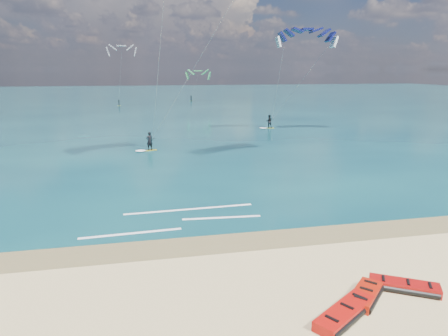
# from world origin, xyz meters

# --- Properties ---
(ground) EXTENTS (320.00, 320.00, 0.00)m
(ground) POSITION_xyz_m (0.00, 40.00, 0.00)
(ground) COLOR tan
(ground) RESTS_ON ground
(wet_sand_strip) EXTENTS (320.00, 2.40, 0.01)m
(wet_sand_strip) POSITION_xyz_m (0.00, 3.00, 0.00)
(wet_sand_strip) COLOR brown
(wet_sand_strip) RESTS_ON ground
(sea) EXTENTS (320.00, 200.00, 0.04)m
(sea) POSITION_xyz_m (0.00, 104.00, 0.02)
(sea) COLOR #0B313E
(sea) RESTS_ON ground
(packed_kite_left) EXTENTS (3.25, 2.70, 0.43)m
(packed_kite_left) POSITION_xyz_m (5.83, -3.89, 0.00)
(packed_kite_left) COLOR red
(packed_kite_left) RESTS_ON ground
(packed_kite_mid) EXTENTS (2.95, 2.35, 0.40)m
(packed_kite_mid) POSITION_xyz_m (8.98, -2.71, 0.00)
(packed_kite_mid) COLOR #A40D0B
(packed_kite_mid) RESTS_ON ground
(packed_kite_right) EXTENTS (2.42, 2.40, 0.43)m
(packed_kite_right) POSITION_xyz_m (7.13, -3.01, 0.00)
(packed_kite_right) COLOR red
(packed_kite_right) RESTS_ON ground
(kitesurfer_main) EXTENTS (11.71, 11.28, 18.65)m
(kitesurfer_main) POSITION_xyz_m (2.34, 22.89, 9.49)
(kitesurfer_main) COLOR yellow
(kitesurfer_main) RESTS_ON sea
(kitesurfer_far) EXTENTS (9.80, 7.32, 14.91)m
(kitesurfer_far) POSITION_xyz_m (18.95, 37.64, 7.82)
(kitesurfer_far) COLOR #C6E322
(kitesurfer_far) RESTS_ON sea
(shoreline_foam) EXTENTS (10.04, 3.63, 0.01)m
(shoreline_foam) POSITION_xyz_m (1.25, 6.71, 0.05)
(shoreline_foam) COLOR white
(shoreline_foam) RESTS_ON ground
(distant_kites) EXTENTS (53.00, 25.78, 13.39)m
(distant_kites) POSITION_xyz_m (-9.56, 77.64, 5.63)
(distant_kites) COLOR #CB3BA8
(distant_kites) RESTS_ON ground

